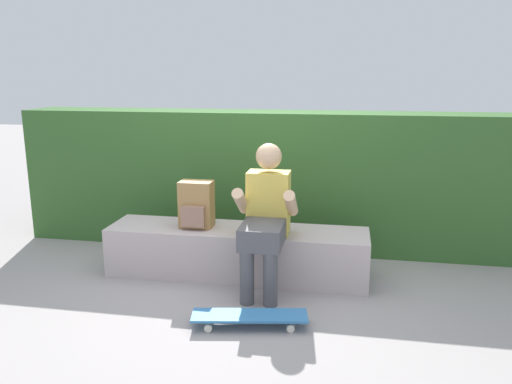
{
  "coord_description": "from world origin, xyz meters",
  "views": [
    {
      "loc": [
        0.91,
        -3.66,
        1.71
      ],
      "look_at": [
        0.14,
        0.53,
        0.72
      ],
      "focal_mm": 35.61,
      "sensor_mm": 36.0,
      "label": 1
    }
  ],
  "objects_px": {
    "bench_main": "(237,252)",
    "person_skater": "(266,214)",
    "skateboard_near_person": "(250,316)",
    "backpack_on_bench": "(196,205)"
  },
  "relations": [
    {
      "from": "bench_main",
      "to": "person_skater",
      "type": "xyz_separation_m",
      "value": [
        0.28,
        -0.22,
        0.41
      ]
    },
    {
      "from": "person_skater",
      "to": "skateboard_near_person",
      "type": "xyz_separation_m",
      "value": [
        -0.0,
        -0.67,
        -0.55
      ]
    },
    {
      "from": "bench_main",
      "to": "skateboard_near_person",
      "type": "xyz_separation_m",
      "value": [
        0.28,
        -0.89,
        -0.14
      ]
    },
    {
      "from": "bench_main",
      "to": "person_skater",
      "type": "height_order",
      "value": "person_skater"
    },
    {
      "from": "person_skater",
      "to": "bench_main",
      "type": "bearing_deg",
      "value": 142.31
    },
    {
      "from": "person_skater",
      "to": "skateboard_near_person",
      "type": "bearing_deg",
      "value": -90.1
    },
    {
      "from": "bench_main",
      "to": "backpack_on_bench",
      "type": "distance_m",
      "value": 0.54
    },
    {
      "from": "person_skater",
      "to": "backpack_on_bench",
      "type": "relative_size",
      "value": 2.93
    },
    {
      "from": "bench_main",
      "to": "skateboard_near_person",
      "type": "distance_m",
      "value": 0.94
    },
    {
      "from": "backpack_on_bench",
      "to": "skateboard_near_person",
      "type": "bearing_deg",
      "value": -54.12
    }
  ]
}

